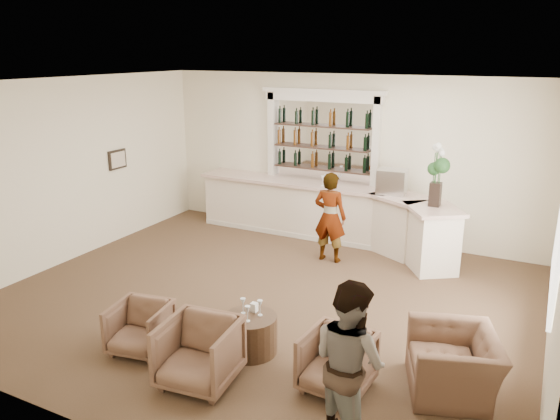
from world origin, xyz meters
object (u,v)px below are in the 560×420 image
(cocktail_table, at_px, (250,334))
(armchair_far, at_px, (453,363))
(armchair_left, at_px, (140,328))
(armchair_center, at_px, (199,353))
(bar_counter, at_px, (328,213))
(espresso_machine, at_px, (392,181))
(guest, at_px, (349,362))
(sommelier, at_px, (330,217))
(armchair_right, at_px, (337,362))
(flower_vase, at_px, (437,171))

(cocktail_table, relative_size, armchair_far, 0.64)
(armchair_left, bearing_deg, armchair_center, -22.65)
(bar_counter, bearing_deg, armchair_left, -95.75)
(bar_counter, distance_m, armchair_far, 5.25)
(armchair_center, bearing_deg, cocktail_table, 71.71)
(armchair_left, distance_m, espresso_machine, 5.48)
(guest, bearing_deg, cocktail_table, -0.11)
(espresso_machine, bearing_deg, armchair_left, -114.53)
(sommelier, bearing_deg, armchair_center, 91.66)
(armchair_far, xyz_separation_m, espresso_machine, (-1.94, 4.13, 1.02))
(armchair_right, distance_m, espresso_machine, 4.87)
(guest, bearing_deg, flower_vase, -57.42)
(armchair_far, bearing_deg, flower_vase, 176.31)
(guest, bearing_deg, sommelier, -36.02)
(armchair_right, distance_m, armchair_far, 1.31)
(armchair_left, height_order, armchair_center, armchair_center)
(cocktail_table, bearing_deg, armchair_left, -153.96)
(cocktail_table, xyz_separation_m, espresso_machine, (0.52, 4.44, 1.12))
(bar_counter, bearing_deg, armchair_far, -52.05)
(armchair_far, bearing_deg, sommelier, -157.99)
(armchair_left, bearing_deg, cocktail_table, 15.94)
(bar_counter, bearing_deg, flower_vase, -13.10)
(flower_vase, bearing_deg, armchair_left, -120.63)
(bar_counter, xyz_separation_m, armchair_right, (2.04, -4.71, -0.23))
(flower_vase, bearing_deg, guest, -87.20)
(cocktail_table, distance_m, armchair_right, 1.31)
(armchair_right, height_order, espresso_machine, espresso_machine)
(guest, bearing_deg, bar_counter, -36.03)
(bar_counter, height_order, armchair_center, bar_counter)
(cocktail_table, xyz_separation_m, flower_vase, (1.43, 3.94, 1.51))
(armchair_center, xyz_separation_m, flower_vase, (1.61, 4.81, 1.37))
(sommelier, xyz_separation_m, armchair_left, (-0.97, -4.05, -0.51))
(sommelier, height_order, espresso_machine, sommelier)
(guest, relative_size, espresso_machine, 3.22)
(bar_counter, xyz_separation_m, espresso_machine, (1.29, -0.01, 0.80))
(armchair_left, bearing_deg, flower_vase, 49.26)
(cocktail_table, distance_m, espresso_machine, 4.61)
(cocktail_table, distance_m, armchair_left, 1.42)
(espresso_machine, distance_m, flower_vase, 1.10)
(bar_counter, distance_m, armchair_center, 5.35)
(armchair_right, bearing_deg, cocktail_table, 172.44)
(sommelier, xyz_separation_m, espresso_machine, (0.83, 1.01, 0.54))
(cocktail_table, relative_size, armchair_right, 0.91)
(cocktail_table, bearing_deg, guest, -29.89)
(sommelier, relative_size, armchair_far, 1.54)
(espresso_machine, xyz_separation_m, flower_vase, (0.91, -0.50, 0.39))
(espresso_machine, bearing_deg, armchair_right, -85.82)
(armchair_center, bearing_deg, bar_counter, 89.90)
(sommelier, distance_m, guest, 4.81)
(sommelier, bearing_deg, armchair_far, 131.69)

